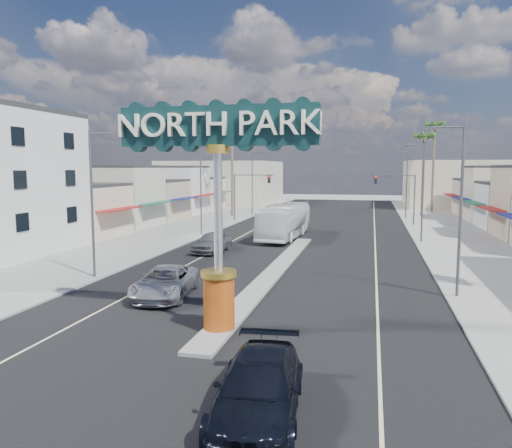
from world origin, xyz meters
The scene contains 24 objects.
ground centered at (0.00, 30.00, 0.00)m, with size 160.00×160.00×0.00m, color gray.
road centered at (0.00, 30.00, 0.01)m, with size 20.00×120.00×0.01m, color black.
median_island centered at (0.00, 14.00, 0.08)m, with size 1.30×30.00×0.16m, color gray.
sidewalk_left centered at (-14.00, 30.00, 0.06)m, with size 8.00×120.00×0.12m, color gray.
sidewalk_right centered at (14.00, 30.00, 0.06)m, with size 8.00×120.00×0.12m, color gray.
storefront_row_left centered at (-24.00, 43.00, 3.00)m, with size 12.00×42.00×6.00m, color beige.
backdrop_far_left centered at (-22.00, 75.00, 4.00)m, with size 20.00×20.00×8.00m, color #B7B29E.
backdrop_far_right centered at (22.00, 75.00, 4.00)m, with size 20.00×20.00×8.00m, color beige.
gateway_sign centered at (0.00, 1.98, 5.93)m, with size 8.20×1.50×9.15m.
traffic_signal_left centered at (-9.18, 43.99, 4.27)m, with size 5.09×0.45×6.00m.
traffic_signal_right centered at (9.18, 43.99, 4.27)m, with size 5.09×0.45×6.00m.
streetlight_l_near centered at (-10.43, 10.00, 5.07)m, with size 2.03×0.22×9.00m.
streetlight_l_mid centered at (-10.43, 30.00, 5.07)m, with size 2.03×0.22×9.00m.
streetlight_l_far centered at (-10.43, 52.00, 5.07)m, with size 2.03×0.22×9.00m.
streetlight_r_near centered at (10.43, 10.00, 5.07)m, with size 2.03×0.22×9.00m.
streetlight_r_mid centered at (10.43, 30.00, 5.07)m, with size 2.03×0.22×9.00m.
streetlight_r_far centered at (10.43, 52.00, 5.07)m, with size 2.03×0.22×9.00m.
palm_left_far centered at (-13.00, 50.00, 11.50)m, with size 2.60×2.60×13.10m.
palm_right_mid centered at (13.00, 56.00, 10.60)m, with size 2.60×2.60×12.10m.
palm_right_far centered at (15.00, 62.00, 12.39)m, with size 2.60×2.60×14.10m.
suv_left centered at (-4.49, 6.77, 0.79)m, with size 2.63×5.70×1.58m, color #B9B9BE.
suv_right centered at (3.20, -4.61, 0.82)m, with size 2.30×5.65×1.64m, color black.
car_parked_left centered at (-6.43, 20.73, 0.84)m, with size 1.99×4.95×1.69m, color slate.
city_bus centered at (-2.10, 30.21, 1.66)m, with size 2.79×11.91×3.32m, color silver.
Camera 1 is at (6.10, -17.40, 6.86)m, focal length 35.00 mm.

